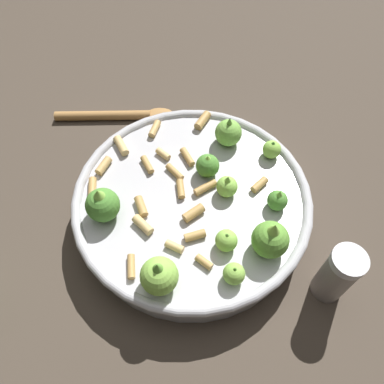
# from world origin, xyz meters

# --- Properties ---
(ground_plane) EXTENTS (2.40, 2.40, 0.00)m
(ground_plane) POSITION_xyz_m (0.00, 0.00, 0.00)
(ground_plane) COLOR #42382D
(cooking_pan) EXTENTS (0.32, 0.32, 0.11)m
(cooking_pan) POSITION_xyz_m (0.00, 0.00, 0.03)
(cooking_pan) COLOR #B7B7BC
(cooking_pan) RESTS_ON ground
(pepper_shaker) EXTENTS (0.04, 0.04, 0.09)m
(pepper_shaker) POSITION_xyz_m (0.01, 0.21, 0.05)
(pepper_shaker) COLOR gray
(pepper_shaker) RESTS_ON ground
(wooden_spoon) EXTENTS (0.12, 0.19, 0.02)m
(wooden_spoon) POSITION_xyz_m (-0.11, -0.20, 0.01)
(wooden_spoon) COLOR #9E703D
(wooden_spoon) RESTS_ON ground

